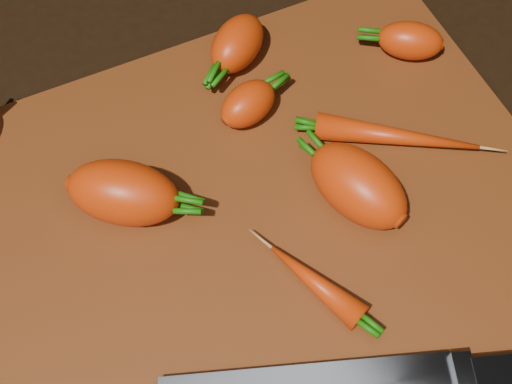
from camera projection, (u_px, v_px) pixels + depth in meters
name	position (u px, v px, depth m)	size (l,w,h in m)	color
ground	(261.00, 221.00, 0.62)	(2.00, 2.00, 0.01)	black
cutting_board	(261.00, 215.00, 0.61)	(0.50, 0.40, 0.01)	#612B0E
carrot_1	(123.00, 193.00, 0.58)	(0.09, 0.05, 0.05)	red
carrot_2	(358.00, 186.00, 0.58)	(0.09, 0.05, 0.05)	red
carrot_3	(237.00, 44.00, 0.66)	(0.07, 0.04, 0.04)	red
carrot_4	(248.00, 104.00, 0.63)	(0.06, 0.04, 0.04)	red
carrot_5	(410.00, 41.00, 0.67)	(0.06, 0.04, 0.04)	red
carrot_6	(397.00, 136.00, 0.62)	(0.14, 0.03, 0.03)	red
carrot_7	(315.00, 282.00, 0.56)	(0.09, 0.02, 0.02)	red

